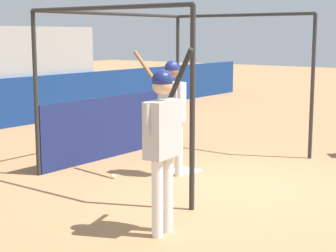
{
  "coord_description": "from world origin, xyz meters",
  "views": [
    {
      "loc": [
        -7.18,
        -4.03,
        2.26
      ],
      "look_at": [
        -1.19,
        0.47,
        1.03
      ],
      "focal_mm": 60.0,
      "sensor_mm": 36.0,
      "label": 1
    }
  ],
  "objects": [
    {
      "name": "player_batter",
      "position": [
        -0.08,
        1.24,
        1.13
      ],
      "size": [
        0.56,
        0.92,
        2.0
      ],
      "rotation": [
        0.0,
        0.0,
        1.4
      ],
      "color": "white",
      "rests_on": "ground"
    },
    {
      "name": "baseball",
      "position": [
        -0.79,
        1.86,
        0.04
      ],
      "size": [
        0.07,
        0.07,
        0.07
      ],
      "color": "white",
      "rests_on": "ground"
    },
    {
      "name": "home_plate",
      "position": [
        0.28,
        1.23,
        0.01
      ],
      "size": [
        0.44,
        0.44,
        0.02
      ],
      "color": "white",
      "rests_on": "ground"
    },
    {
      "name": "batting_cage",
      "position": [
        0.56,
        2.44,
        1.11
      ],
      "size": [
        3.91,
        3.08,
        2.66
      ],
      "color": "#282828",
      "rests_on": "ground"
    },
    {
      "name": "player_waiting",
      "position": [
        -2.3,
        -0.29,
        1.16
      ],
      "size": [
        0.77,
        0.52,
        2.12
      ],
      "rotation": [
        0.0,
        0.0,
        0.1
      ],
      "color": "white",
      "rests_on": "ground"
    },
    {
      "name": "ground_plane",
      "position": [
        0.0,
        0.0,
        0.0
      ],
      "size": [
        60.0,
        60.0,
        0.0
      ],
      "primitive_type": "plane",
      "color": "#A8754C"
    }
  ]
}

